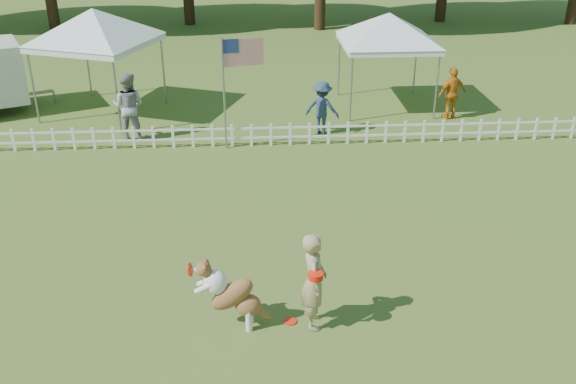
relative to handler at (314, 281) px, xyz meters
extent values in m
plane|color=#3D611E|center=(-0.63, 0.44, -0.80)|extent=(120.00, 120.00, 0.00)
imported|color=#9E8B5E|center=(0.00, 0.00, 0.00)|extent=(0.39, 0.59, 1.60)
cylinder|color=red|center=(-0.35, 0.07, -0.79)|extent=(0.25, 0.25, 0.02)
imported|color=gray|center=(-4.06, 8.19, 0.09)|extent=(0.98, 0.83, 1.77)
imported|color=#263651|center=(1.03, 8.25, -0.08)|extent=(1.06, 0.85, 1.43)
imported|color=orange|center=(4.84, 9.21, -0.05)|extent=(0.94, 0.63, 1.49)
camera|label=1|loc=(-0.88, -8.02, 5.45)|focal=40.00mm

